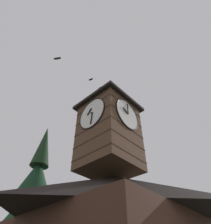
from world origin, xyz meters
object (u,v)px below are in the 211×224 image
Objects in this scene: clock_tower at (109,129)px; flying_bird_low at (57,58)px; pine_tree_behind at (27,217)px; flying_bird_high at (91,79)px.

flying_bird_low reaches higher than clock_tower.
clock_tower reaches higher than pine_tree_behind.
pine_tree_behind is at bearing -123.15° from flying_bird_low.
flying_bird_high reaches higher than pine_tree_behind.
flying_bird_low is at bearing 9.37° from flying_bird_high.
flying_bird_low is at bearing 56.85° from pine_tree_behind.
flying_bird_high is at bearing -170.63° from flying_bird_low.
clock_tower is at bearing 79.88° from flying_bird_high.
flying_bird_high reaches higher than clock_tower.
clock_tower is at bearing 99.24° from pine_tree_behind.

